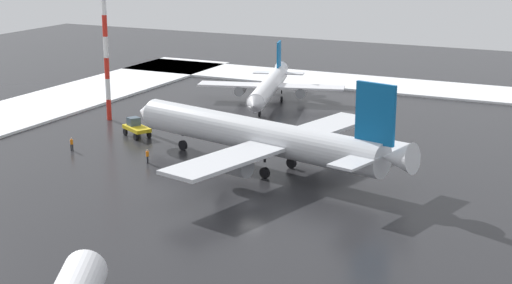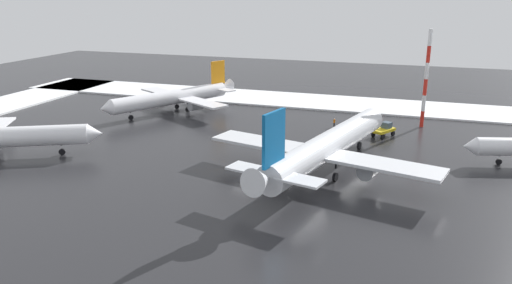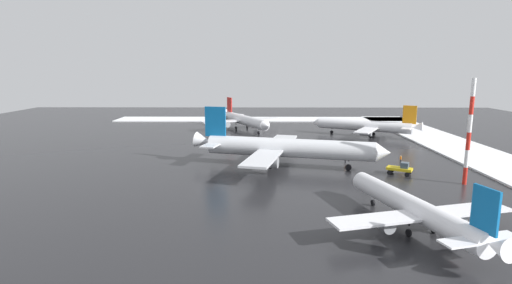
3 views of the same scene
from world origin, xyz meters
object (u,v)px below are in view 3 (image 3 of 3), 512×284
(airplane_distant_tail, at_px, (366,126))
(antenna_mast, at_px, (469,132))
(ground_crew_mid_apron, at_px, (401,159))
(airplane_parked_starboard, at_px, (414,208))
(airplane_foreground_jet, at_px, (284,148))
(ground_crew_near_tug, at_px, (345,158))
(airplane_far_rear, at_px, (244,120))
(pushback_tug, at_px, (401,168))

(airplane_distant_tail, distance_m, antenna_mast, 51.57)
(ground_crew_mid_apron, bearing_deg, airplane_parked_starboard, -57.94)
(airplane_foreground_jet, relative_size, ground_crew_near_tug, 23.67)
(airplane_far_rear, bearing_deg, airplane_distant_tail, 43.84)
(airplane_foreground_jet, distance_m, airplane_distant_tail, 46.83)
(airplane_parked_starboard, relative_size, antenna_mast, 1.54)
(airplane_foreground_jet, relative_size, antenna_mast, 2.18)
(ground_crew_mid_apron, relative_size, antenna_mast, 0.09)
(airplane_parked_starboard, bearing_deg, ground_crew_mid_apron, -32.62)
(airplane_distant_tail, height_order, ground_crew_near_tug, airplane_distant_tail)
(airplane_distant_tail, distance_m, ground_crew_mid_apron, 35.18)
(airplane_foreground_jet, bearing_deg, airplane_far_rear, 115.30)
(airplane_parked_starboard, distance_m, antenna_mast, 27.17)
(ground_crew_mid_apron, distance_m, antenna_mast, 18.89)
(pushback_tug, bearing_deg, ground_crew_near_tug, 159.47)
(airplane_foreground_jet, height_order, pushback_tug, airplane_foreground_jet)
(ground_crew_mid_apron, bearing_deg, antenna_mast, -21.30)
(airplane_far_rear, relative_size, pushback_tug, 6.17)
(pushback_tug, height_order, antenna_mast, antenna_mast)
(ground_crew_near_tug, height_order, antenna_mast, antenna_mast)
(airplane_foreground_jet, xyz_separation_m, ground_crew_mid_apron, (3.29, -25.29, -3.05))
(airplane_foreground_jet, height_order, airplane_parked_starboard, airplane_foreground_jet)
(airplane_distant_tail, distance_m, airplane_far_rear, 39.39)
(airplane_distant_tail, xyz_separation_m, ground_crew_near_tug, (-34.58, 13.34, -2.29))
(airplane_distant_tail, xyz_separation_m, airplane_parked_starboard, (-71.42, 12.63, -0.41))
(airplane_parked_starboard, distance_m, airplane_far_rear, 87.83)
(airplane_foreground_jet, distance_m, antenna_mast, 33.92)
(airplane_parked_starboard, xyz_separation_m, pushback_tug, (26.70, -7.76, -1.57))
(airplane_foreground_jet, relative_size, airplane_far_rear, 1.29)
(airplane_parked_starboard, bearing_deg, airplane_foreground_jet, 7.59)
(airplane_parked_starboard, height_order, pushback_tug, airplane_parked_starboard)
(airplane_parked_starboard, height_order, airplane_far_rear, airplane_far_rear)
(airplane_distant_tail, distance_m, pushback_tug, 45.03)
(airplane_foreground_jet, distance_m, pushback_tug, 23.05)
(airplane_foreground_jet, bearing_deg, ground_crew_mid_apron, 21.27)
(airplane_distant_tail, bearing_deg, airplane_foreground_jet, 83.66)
(airplane_foreground_jet, bearing_deg, airplane_distant_tail, 68.87)
(pushback_tug, distance_m, ground_crew_mid_apron, 10.21)
(airplane_parked_starboard, height_order, antenna_mast, antenna_mast)
(airplane_far_rear, xyz_separation_m, antenna_mast, (-63.94, -41.39, 5.96))
(airplane_far_rear, bearing_deg, ground_crew_mid_apron, 9.59)
(ground_crew_near_tug, bearing_deg, airplane_parked_starboard, -111.37)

